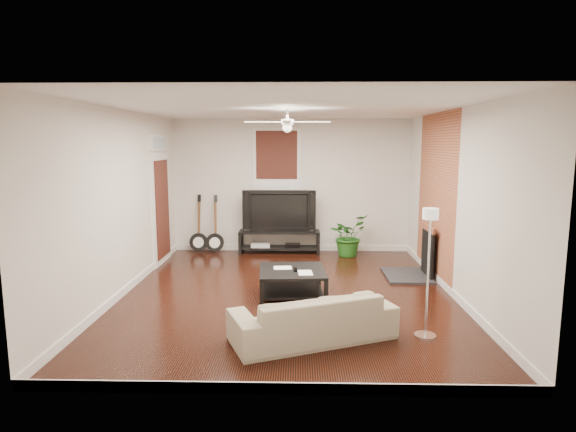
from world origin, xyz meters
name	(u,v)px	position (x,y,z in m)	size (l,w,h in m)	color
room	(287,204)	(0.00, 0.00, 1.40)	(5.01, 6.01, 2.81)	black
brick_accent	(436,197)	(2.49, 1.00, 1.40)	(0.02, 2.20, 2.80)	#AF5C38
fireplace	(416,251)	(2.20, 1.00, 0.46)	(0.80, 1.10, 0.92)	black
window_back	(277,160)	(-0.30, 2.97, 1.95)	(1.00, 0.06, 1.30)	black
door_left	(161,198)	(-2.46, 1.90, 1.25)	(0.08, 1.00, 2.50)	white
tv_stand	(279,242)	(-0.24, 2.78, 0.24)	(1.69, 0.45, 0.47)	black
tv	(279,210)	(-0.24, 2.80, 0.91)	(1.51, 0.20, 0.87)	black
coffee_table	(292,283)	(0.08, -0.11, 0.20)	(0.97, 0.97, 0.41)	black
sofa	(313,316)	(0.34, -1.72, 0.28)	(1.92, 0.75, 0.56)	#C4AA93
floor_lamp	(428,273)	(1.69, -1.62, 0.78)	(0.26, 0.26, 1.56)	silver
potted_plant	(348,235)	(1.18, 2.53, 0.43)	(0.77, 0.67, 0.85)	#205D1A
guitar_left	(198,224)	(-1.95, 2.75, 0.62)	(0.38, 0.27, 1.24)	black
guitar_right	(214,224)	(-1.60, 2.72, 0.62)	(0.38, 0.27, 1.24)	black
ceiling_fan	(287,122)	(0.00, 0.00, 2.60)	(1.24, 1.24, 0.32)	white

